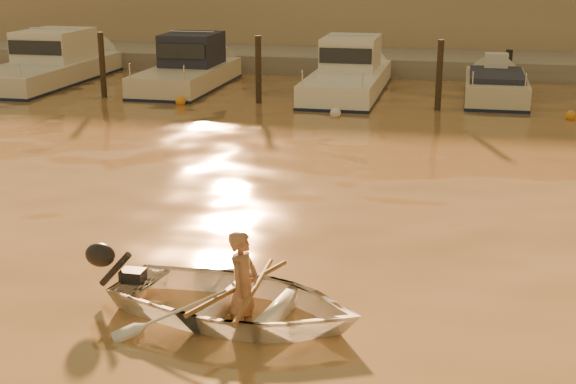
% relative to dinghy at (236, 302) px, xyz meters
% --- Properties ---
extents(ground_plane, '(160.00, 160.00, 0.00)m').
position_rel_dinghy_xyz_m(ground_plane, '(2.11, 0.57, -0.21)').
color(ground_plane, '#906139').
rests_on(ground_plane, ground).
extents(dinghy, '(3.55, 2.79, 0.67)m').
position_rel_dinghy_xyz_m(dinghy, '(0.00, 0.00, 0.00)').
color(dinghy, white).
rests_on(dinghy, ground_plane).
extents(person, '(0.43, 0.58, 1.45)m').
position_rel_dinghy_xyz_m(person, '(0.10, -0.02, 0.21)').
color(person, '#996C4C').
rests_on(person, dinghy).
extents(outboard_motor, '(0.95, 0.54, 0.70)m').
position_rel_dinghy_xyz_m(outboard_motor, '(-1.48, 0.25, 0.07)').
color(outboard_motor, black).
rests_on(outboard_motor, dinghy).
extents(oar_port, '(0.15, 2.10, 0.13)m').
position_rel_dinghy_xyz_m(oar_port, '(0.25, -0.04, 0.21)').
color(oar_port, brown).
rests_on(oar_port, dinghy).
extents(oar_starboard, '(0.76, 2.00, 0.13)m').
position_rel_dinghy_xyz_m(oar_starboard, '(0.05, -0.01, 0.21)').
color(oar_starboard, brown).
rests_on(oar_starboard, dinghy).
extents(moored_boat_0, '(2.51, 7.89, 1.75)m').
position_rel_dinghy_xyz_m(moored_boat_0, '(-11.53, 16.57, 0.41)').
color(moored_boat_0, beige).
rests_on(moored_boat_0, ground_plane).
extents(moored_boat_1, '(2.16, 6.45, 1.75)m').
position_rel_dinghy_xyz_m(moored_boat_1, '(-6.41, 16.57, 0.41)').
color(moored_boat_1, beige).
rests_on(moored_boat_1, ground_plane).
extents(moored_boat_2, '(2.15, 7.25, 1.75)m').
position_rel_dinghy_xyz_m(moored_boat_2, '(-1.02, 16.57, 0.41)').
color(moored_boat_2, white).
rests_on(moored_boat_2, ground_plane).
extents(moored_boat_3, '(1.80, 5.31, 0.95)m').
position_rel_dinghy_xyz_m(moored_boat_3, '(3.57, 16.57, 0.01)').
color(moored_boat_3, beige).
rests_on(moored_boat_3, ground_plane).
extents(piling_0, '(0.18, 0.18, 2.20)m').
position_rel_dinghy_xyz_m(piling_0, '(-8.39, 14.37, 0.69)').
color(piling_0, '#2D2319').
rests_on(piling_0, ground_plane).
extents(piling_1, '(0.18, 0.18, 2.20)m').
position_rel_dinghy_xyz_m(piling_1, '(-3.39, 14.37, 0.69)').
color(piling_1, '#2D2319').
rests_on(piling_1, ground_plane).
extents(piling_2, '(0.18, 0.18, 2.20)m').
position_rel_dinghy_xyz_m(piling_2, '(1.91, 14.37, 0.69)').
color(piling_2, '#2D2319').
rests_on(piling_2, ground_plane).
extents(fender_a, '(0.30, 0.30, 0.30)m').
position_rel_dinghy_xyz_m(fender_a, '(-10.54, 13.84, -0.11)').
color(fender_a, white).
rests_on(fender_a, ground_plane).
extents(fender_b, '(0.30, 0.30, 0.30)m').
position_rel_dinghy_xyz_m(fender_b, '(-5.60, 13.60, -0.11)').
color(fender_b, orange).
rests_on(fender_b, ground_plane).
extents(fender_c, '(0.30, 0.30, 0.30)m').
position_rel_dinghy_xyz_m(fender_c, '(-0.80, 12.77, -0.11)').
color(fender_c, silver).
rests_on(fender_c, ground_plane).
extents(fender_d, '(0.30, 0.30, 0.30)m').
position_rel_dinghy_xyz_m(fender_d, '(5.49, 13.76, -0.11)').
color(fender_d, orange).
rests_on(fender_d, ground_plane).
extents(quay, '(52.00, 4.00, 1.00)m').
position_rel_dinghy_xyz_m(quay, '(2.11, 22.07, -0.06)').
color(quay, gray).
rests_on(quay, ground_plane).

